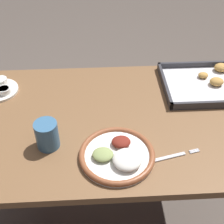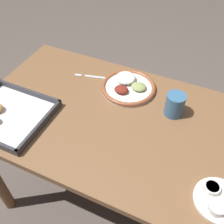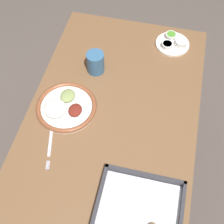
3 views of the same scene
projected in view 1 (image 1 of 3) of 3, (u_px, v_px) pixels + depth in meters
name	position (u px, v px, depth m)	size (l,w,h in m)	color
ground_plane	(112.00, 218.00, 1.67)	(8.00, 8.00, 0.00)	#564C44
dining_table	(111.00, 139.00, 1.27)	(1.18, 0.71, 0.73)	brown
dinner_plate	(118.00, 155.00, 1.04)	(0.26, 0.26, 0.05)	white
fork	(170.00, 157.00, 1.04)	(0.19, 0.06, 0.00)	silver
baking_tray	(205.00, 83.00, 1.34)	(0.34, 0.30, 0.04)	#333338
drinking_cup	(47.00, 135.00, 1.05)	(0.08, 0.08, 0.10)	#38668E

